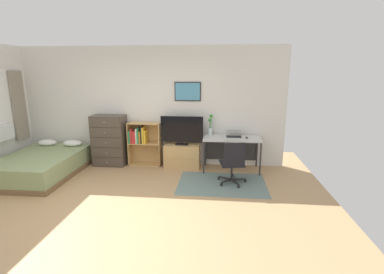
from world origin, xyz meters
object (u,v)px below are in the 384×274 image
at_px(bed, 42,164).
at_px(desk, 232,142).
at_px(computer_mouse, 247,137).
at_px(laptop, 234,134).
at_px(television, 182,130).
at_px(bamboo_vase, 210,126).
at_px(office_chair, 233,162).
at_px(bookshelf, 142,140).
at_px(dresser, 109,140).
at_px(tv_stand, 182,155).

bearing_deg(bed, desk, 10.43).
bearing_deg(computer_mouse, laptop, 154.98).
relative_size(television, bamboo_vase, 2.03).
bearing_deg(desk, office_chair, -90.13).
bearing_deg(computer_mouse, desk, 161.93).
bearing_deg(bamboo_vase, computer_mouse, -16.33).
bearing_deg(office_chair, bookshelf, 144.81).
xyz_separation_m(bed, laptop, (4.03, 0.80, 0.57)).
relative_size(television, desk, 0.77).
relative_size(dresser, bamboo_vase, 2.49).
height_order(bookshelf, television, television).
bearing_deg(desk, bookshelf, 177.53).
relative_size(bed, bamboo_vase, 4.35).
xyz_separation_m(tv_stand, office_chair, (1.11, -0.94, 0.19)).
xyz_separation_m(computer_mouse, bamboo_vase, (-0.80, 0.23, 0.19)).
height_order(television, desk, television).
bearing_deg(desk, dresser, 179.54).
distance_m(dresser, bookshelf, 0.76).
bearing_deg(television, desk, -0.77).
bearing_deg(bamboo_vase, desk, -15.17).
bearing_deg(office_chair, television, 131.06).
bearing_deg(bookshelf, tv_stand, -3.11).
bearing_deg(television, bookshelf, 175.52).
bearing_deg(tv_stand, desk, -1.93).
bearing_deg(bed, tv_stand, 15.20).
xyz_separation_m(television, office_chair, (1.11, -0.92, -0.40)).
xyz_separation_m(tv_stand, laptop, (1.15, -0.01, 0.54)).
height_order(dresser, bamboo_vase, bamboo_vase).
relative_size(bed, bookshelf, 2.04).
xyz_separation_m(tv_stand, computer_mouse, (1.42, -0.14, 0.49)).
height_order(dresser, office_chair, dresser).
height_order(tv_stand, television, television).
distance_m(bookshelf, television, 0.98).
bearing_deg(tv_stand, dresser, -179.49).
height_order(dresser, bookshelf, dresser).
height_order(bookshelf, office_chair, bookshelf).
xyz_separation_m(desk, office_chair, (-0.00, -0.90, -0.15)).
height_order(tv_stand, laptop, laptop).
bearing_deg(laptop, desk, -150.23).
xyz_separation_m(dresser, desk, (2.80, -0.02, 0.03)).
xyz_separation_m(bed, computer_mouse, (4.30, 0.67, 0.53)).
distance_m(bed, office_chair, 3.99).
relative_size(tv_stand, desk, 0.65).
relative_size(dresser, desk, 0.94).
distance_m(bookshelf, laptop, 2.10).
distance_m(tv_stand, bamboo_vase, 0.93).
relative_size(bed, laptop, 5.44).
distance_m(tv_stand, television, 0.59).
relative_size(bookshelf, tv_stand, 1.25).
bearing_deg(television, bamboo_vase, 10.42).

